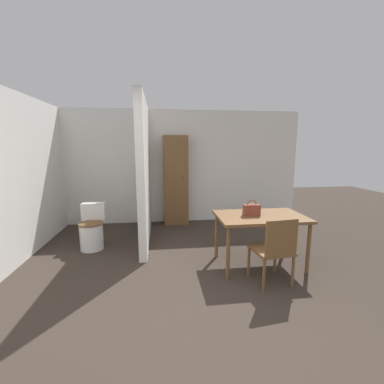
% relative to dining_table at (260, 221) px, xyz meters
% --- Properties ---
extents(ground_plane, '(16.00, 16.00, 0.00)m').
position_rel_dining_table_xyz_m(ground_plane, '(-1.07, -1.22, -0.67)').
color(ground_plane, '#382D26').
extents(wall_back, '(5.74, 0.12, 2.50)m').
position_rel_dining_table_xyz_m(wall_back, '(-1.07, 2.45, 0.58)').
color(wall_back, white).
rests_on(wall_back, ground_plane).
extents(wall_left, '(0.12, 4.62, 2.50)m').
position_rel_dining_table_xyz_m(wall_left, '(-3.50, 0.58, 0.58)').
color(wall_left, white).
rests_on(wall_left, ground_plane).
extents(partition_wall, '(0.12, 2.12, 2.50)m').
position_rel_dining_table_xyz_m(partition_wall, '(-1.68, 1.33, 0.58)').
color(partition_wall, white).
rests_on(partition_wall, ground_plane).
extents(dining_table, '(1.23, 0.79, 0.74)m').
position_rel_dining_table_xyz_m(dining_table, '(0.00, 0.00, 0.00)').
color(dining_table, brown).
rests_on(dining_table, ground_plane).
extents(wooden_chair, '(0.50, 0.50, 0.87)m').
position_rel_dining_table_xyz_m(wooden_chair, '(-0.03, -0.54, -0.19)').
color(wooden_chair, brown).
rests_on(wooden_chair, ground_plane).
extents(toilet, '(0.40, 0.55, 0.74)m').
position_rel_dining_table_xyz_m(toilet, '(-2.56, 0.97, -0.35)').
color(toilet, white).
rests_on(toilet, ground_plane).
extents(handbag, '(0.23, 0.10, 0.23)m').
position_rel_dining_table_xyz_m(handbag, '(-0.14, -0.00, 0.16)').
color(handbag, brown).
rests_on(handbag, dining_table).
extents(wooden_cabinet, '(0.52, 0.35, 1.94)m').
position_rel_dining_table_xyz_m(wooden_cabinet, '(-1.06, 2.21, 0.30)').
color(wooden_cabinet, brown).
rests_on(wooden_cabinet, ground_plane).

